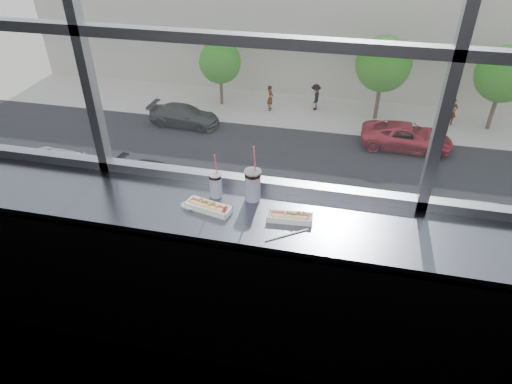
% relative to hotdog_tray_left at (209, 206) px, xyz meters
% --- Properties ---
extents(wall_back_lower, '(6.00, 0.00, 6.00)m').
position_rel_hotdog_tray_left_xyz_m(wall_back_lower, '(0.20, 0.30, -0.58)').
color(wall_back_lower, black).
rests_on(wall_back_lower, ground).
extents(counter, '(6.00, 0.55, 0.06)m').
position_rel_hotdog_tray_left_xyz_m(counter, '(0.20, 0.03, -0.06)').
color(counter, slate).
rests_on(counter, ground).
extents(counter_fascia, '(6.00, 0.04, 1.04)m').
position_rel_hotdog_tray_left_xyz_m(counter_fascia, '(0.20, -0.23, -0.58)').
color(counter_fascia, slate).
rests_on(counter_fascia, ground).
extents(hotdog_tray_left, '(0.28, 0.14, 0.07)m').
position_rel_hotdog_tray_left_xyz_m(hotdog_tray_left, '(0.00, 0.00, 0.00)').
color(hotdog_tray_left, white).
rests_on(hotdog_tray_left, counter).
extents(hotdog_tray_right, '(0.26, 0.10, 0.06)m').
position_rel_hotdog_tray_left_xyz_m(hotdog_tray_right, '(0.47, 0.01, -0.00)').
color(hotdog_tray_right, white).
rests_on(hotdog_tray_right, counter).
extents(soda_cup_left, '(0.08, 0.08, 0.30)m').
position_rel_hotdog_tray_left_xyz_m(soda_cup_left, '(-0.00, 0.15, 0.06)').
color(soda_cup_left, white).
rests_on(soda_cup_left, counter).
extents(soda_cup_right, '(0.10, 0.10, 0.37)m').
position_rel_hotdog_tray_left_xyz_m(soda_cup_right, '(0.22, 0.17, 0.08)').
color(soda_cup_right, white).
rests_on(soda_cup_right, counter).
extents(loose_straw, '(0.21, 0.15, 0.01)m').
position_rel_hotdog_tray_left_xyz_m(loose_straw, '(0.48, -0.13, -0.02)').
color(loose_straw, white).
rests_on(loose_straw, counter).
extents(wrapper, '(0.11, 0.08, 0.03)m').
position_rel_hotdog_tray_left_xyz_m(wrapper, '(-0.11, 0.01, -0.01)').
color(wrapper, silver).
rests_on(wrapper, counter).
extents(plaza_ground, '(120.00, 120.00, 0.00)m').
position_rel_hotdog_tray_left_xyz_m(plaza_ground, '(0.20, 43.80, -12.13)').
color(plaza_ground, '#BBB2A6').
rests_on(plaza_ground, ground).
extents(plaza_near, '(50.00, 14.00, 0.04)m').
position_rel_hotdog_tray_left_xyz_m(plaza_near, '(0.20, 7.30, -12.11)').
color(plaza_near, '#BBB2A6').
rests_on(plaza_near, plaza_ground).
extents(street_asphalt, '(80.00, 10.00, 0.06)m').
position_rel_hotdog_tray_left_xyz_m(street_asphalt, '(0.20, 20.30, -12.10)').
color(street_asphalt, black).
rests_on(street_asphalt, plaza_ground).
extents(far_sidewalk, '(80.00, 6.00, 0.04)m').
position_rel_hotdog_tray_left_xyz_m(far_sidewalk, '(0.20, 28.30, -12.11)').
color(far_sidewalk, '#BBB2A6').
rests_on(far_sidewalk, plaza_ground).
extents(far_building, '(50.00, 14.00, 8.00)m').
position_rel_hotdog_tray_left_xyz_m(far_building, '(0.20, 38.30, -8.13)').
color(far_building, '#B8AF9D').
rests_on(far_building, plaza_ground).
extents(car_near_c, '(3.05, 6.49, 2.11)m').
position_rel_hotdog_tray_left_xyz_m(car_near_c, '(1.51, 16.30, -11.01)').
color(car_near_c, '#AC2400').
rests_on(car_near_c, street_asphalt).
extents(car_near_b, '(3.26, 6.52, 2.10)m').
position_rel_hotdog_tray_left_xyz_m(car_near_b, '(-8.51, 16.30, -11.02)').
color(car_near_b, black).
rests_on(car_near_b, street_asphalt).
extents(car_far_a, '(2.54, 5.60, 1.84)m').
position_rel_hotdog_tray_left_xyz_m(car_far_a, '(-10.16, 24.30, -11.15)').
color(car_far_a, '#343434').
rests_on(car_far_a, street_asphalt).
extents(car_near_a, '(3.27, 6.58, 2.11)m').
position_rel_hotdog_tray_left_xyz_m(car_near_a, '(-13.87, 16.30, -11.01)').
color(car_near_a, silver).
rests_on(car_near_a, street_asphalt).
extents(car_near_d, '(2.82, 6.73, 2.24)m').
position_rel_hotdog_tray_left_xyz_m(car_near_d, '(7.54, 16.30, -10.95)').
color(car_near_d, white).
rests_on(car_near_d, street_asphalt).
extents(car_far_b, '(2.68, 6.13, 2.02)m').
position_rel_hotdog_tray_left_xyz_m(car_far_b, '(4.20, 24.30, -11.06)').
color(car_far_b, red).
rests_on(car_far_b, street_asphalt).
extents(pedestrian_d, '(0.98, 0.74, 2.22)m').
position_rel_hotdog_tray_left_xyz_m(pedestrian_d, '(7.27, 28.41, -10.98)').
color(pedestrian_d, '#66605B').
rests_on(pedestrian_d, far_sidewalk).
extents(pedestrian_b, '(0.75, 1.00, 2.26)m').
position_rel_hotdog_tray_left_xyz_m(pedestrian_b, '(-1.90, 28.83, -10.96)').
color(pedestrian_b, '#66605B').
rests_on(pedestrian_b, far_sidewalk).
extents(pedestrian_a, '(0.72, 0.96, 2.17)m').
position_rel_hotdog_tray_left_xyz_m(pedestrian_a, '(-5.03, 28.06, -11.00)').
color(pedestrian_a, '#66605B').
rests_on(pedestrian_a, far_sidewalk).
extents(tree_left, '(3.00, 3.00, 4.68)m').
position_rel_hotdog_tray_left_xyz_m(tree_left, '(-8.73, 28.30, -8.95)').
color(tree_left, '#47382B').
rests_on(tree_left, far_sidewalk).
extents(tree_center, '(3.65, 3.65, 5.70)m').
position_rel_hotdog_tray_left_xyz_m(tree_center, '(2.38, 28.30, -8.26)').
color(tree_center, '#47382B').
rests_on(tree_center, far_sidewalk).
extents(tree_right, '(3.55, 3.55, 5.55)m').
position_rel_hotdog_tray_left_xyz_m(tree_right, '(9.72, 28.30, -8.36)').
color(tree_right, '#47382B').
rests_on(tree_right, far_sidewalk).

